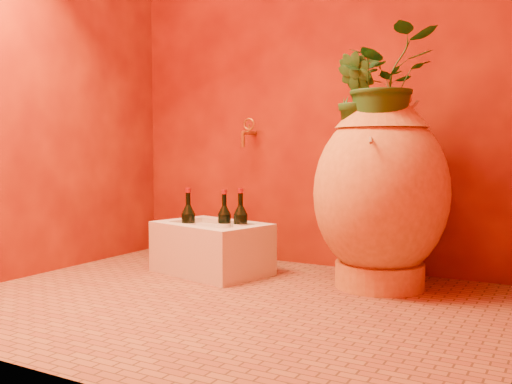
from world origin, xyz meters
The scene contains 11 objects.
floor centered at (0.00, 0.00, 0.00)m, with size 2.50×2.50×0.00m, color brown.
wall_back centered at (0.00, 1.00, 1.25)m, with size 2.50×0.02×2.50m, color #5D0C05.
wall_left centered at (-1.25, 0.00, 1.25)m, with size 0.02×2.00×2.50m, color #5D0C05.
amphora centered at (0.53, 0.63, 0.49)m, with size 0.69×0.69×0.98m.
stone_basin centered at (-0.41, 0.49, 0.14)m, with size 0.70×0.57×0.29m.
wine_bottle_a centered at (-0.22, 0.50, 0.28)m, with size 0.08×0.08×0.33m.
wine_bottle_b centered at (-0.51, 0.40, 0.28)m, with size 0.08×0.08×0.33m.
wine_bottle_c centered at (-0.34, 0.52, 0.27)m, with size 0.08×0.08×0.32m.
wall_tap centered at (-0.41, 0.91, 0.82)m, with size 0.08×0.17×0.18m.
plant_main centered at (0.55, 0.60, 1.04)m, with size 0.47×0.41×0.52m, color #1A4A1B.
plant_side centered at (0.44, 0.55, 0.96)m, with size 0.23×0.19×0.43m, color #1A4A1B.
Camera 1 is at (1.40, -2.20, 0.70)m, focal length 40.00 mm.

